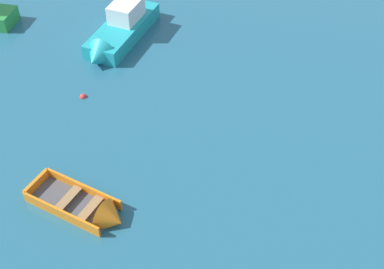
% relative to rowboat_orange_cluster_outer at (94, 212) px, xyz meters
% --- Properties ---
extents(rowboat_orange_cluster_outer, '(4.49, 4.14, 1.50)m').
position_rel_rowboat_orange_cluster_outer_xyz_m(rowboat_orange_cluster_outer, '(0.00, 0.00, 0.00)').
color(rowboat_orange_cluster_outer, '#4C4C51').
rests_on(rowboat_orange_cluster_outer, ground_plane).
extents(motor_launch_turquoise_back_row_left, '(5.50, 6.86, 2.44)m').
position_rel_rowboat_orange_cluster_outer_xyz_m(motor_launch_turquoise_back_row_left, '(2.46, 13.10, 0.43)').
color(motor_launch_turquoise_back_row_left, teal).
rests_on(motor_launch_turquoise_back_row_left, ground_plane).
extents(mooring_buoy_between_boats_right, '(0.37, 0.37, 0.37)m').
position_rel_rowboat_orange_cluster_outer_xyz_m(mooring_buoy_between_boats_right, '(-0.06, 8.09, -0.25)').
color(mooring_buoy_between_boats_right, red).
rests_on(mooring_buoy_between_boats_right, ground_plane).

